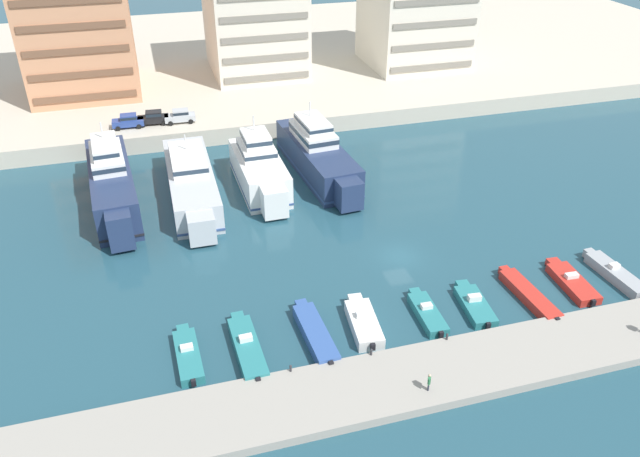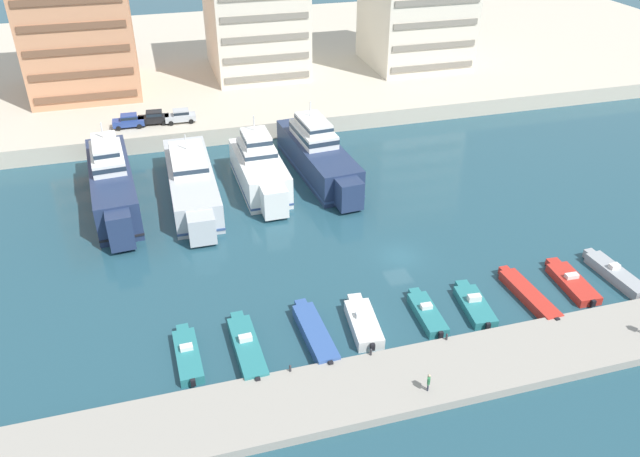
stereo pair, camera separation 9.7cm
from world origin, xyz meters
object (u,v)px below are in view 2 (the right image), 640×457
at_px(yacht_navy_far_left, 112,183).
at_px(pedestrian_mid_deck, 429,381).
at_px(car_black_left, 154,117).
at_px(motorboat_blue_mid_left, 315,333).
at_px(yacht_white_mid_left, 260,169).
at_px(motorboat_teal_center, 427,313).
at_px(motorboat_red_right, 572,282).
at_px(motorboat_red_mid_right, 528,295).
at_px(car_silver_mid_left, 181,116).
at_px(yacht_navy_center_left, 318,155).
at_px(car_blue_far_left, 129,120).
at_px(motorboat_grey_far_right, 615,274).
at_px(motorboat_white_center_left, 363,322).
at_px(motorboat_teal_far_left, 188,355).
at_px(yacht_silver_left, 192,182).
at_px(motorboat_teal_left, 247,348).

height_order(yacht_navy_far_left, pedestrian_mid_deck, yacht_navy_far_left).
bearing_deg(car_black_left, motorboat_blue_mid_left, -77.31).
bearing_deg(car_black_left, yacht_white_mid_left, -58.02).
bearing_deg(motorboat_teal_center, pedestrian_mid_deck, -113.99).
bearing_deg(motorboat_red_right, motorboat_red_mid_right, -172.76).
height_order(yacht_navy_far_left, car_silver_mid_left, yacht_navy_far_left).
relative_size(yacht_navy_center_left, car_silver_mid_left, 5.15).
bearing_deg(motorboat_teal_center, motorboat_red_mid_right, -1.09).
relative_size(yacht_navy_far_left, motorboat_blue_mid_left, 2.59).
relative_size(car_blue_far_left, pedestrian_mid_deck, 2.69).
relative_size(yacht_navy_far_left, car_black_left, 5.12).
distance_m(motorboat_red_right, car_blue_far_left, 58.48).
bearing_deg(yacht_navy_center_left, yacht_white_mid_left, -165.70).
xyz_separation_m(yacht_navy_center_left, motorboat_teal_center, (1.51, -29.25, -2.02)).
relative_size(yacht_white_mid_left, motorboat_grey_far_right, 2.06).
height_order(motorboat_teal_center, car_black_left, car_black_left).
bearing_deg(motorboat_blue_mid_left, motorboat_white_center_left, 2.58).
distance_m(car_black_left, car_silver_mid_left, 3.56).
height_order(motorboat_red_mid_right, motorboat_grey_far_right, motorboat_grey_far_right).
bearing_deg(motorboat_grey_far_right, car_silver_mid_left, 129.04).
height_order(motorboat_teal_far_left, car_black_left, car_black_left).
height_order(yacht_navy_far_left, motorboat_blue_mid_left, yacht_navy_far_left).
xyz_separation_m(motorboat_blue_mid_left, motorboat_teal_center, (10.00, 0.03, -0.11)).
relative_size(yacht_silver_left, motorboat_blue_mid_left, 2.62).
relative_size(motorboat_blue_mid_left, motorboat_grey_far_right, 1.06).
height_order(yacht_navy_center_left, motorboat_grey_far_right, yacht_navy_center_left).
relative_size(motorboat_red_right, motorboat_grey_far_right, 0.91).
distance_m(motorboat_blue_mid_left, car_black_left, 46.25).
bearing_deg(car_blue_far_left, yacht_white_mid_left, -50.47).
distance_m(motorboat_teal_far_left, motorboat_grey_far_right, 39.56).
relative_size(yacht_navy_far_left, motorboat_teal_center, 3.35).
bearing_deg(motorboat_blue_mid_left, motorboat_grey_far_right, 0.76).
bearing_deg(motorboat_white_center_left, car_silver_mid_left, 103.75).
xyz_separation_m(car_blue_far_left, pedestrian_mid_deck, (19.67, -53.20, -1.62)).
xyz_separation_m(motorboat_blue_mid_left, motorboat_red_mid_right, (19.77, -0.15, -0.08)).
bearing_deg(motorboat_white_center_left, car_blue_far_left, 111.68).
relative_size(motorboat_teal_left, car_silver_mid_left, 2.02).
bearing_deg(motorboat_teal_far_left, yacht_silver_left, 83.14).
relative_size(car_blue_far_left, car_black_left, 0.99).
height_order(motorboat_grey_far_right, car_black_left, car_black_left).
distance_m(motorboat_red_right, car_black_left, 56.63).
distance_m(motorboat_teal_center, pedestrian_mid_deck, 9.39).
bearing_deg(car_black_left, motorboat_grey_far_right, -48.57).
bearing_deg(motorboat_red_mid_right, yacht_navy_far_left, 141.56).
bearing_deg(car_silver_mid_left, yacht_navy_center_left, -45.48).
bearing_deg(yacht_navy_far_left, pedestrian_mid_deck, -59.01).
xyz_separation_m(yacht_white_mid_left, car_blue_far_left, (-14.35, 17.38, 0.92)).
bearing_deg(motorboat_teal_center, motorboat_teal_far_left, 178.85).
xyz_separation_m(motorboat_white_center_left, car_blue_far_left, (-17.71, 44.54, 2.75)).
bearing_deg(car_silver_mid_left, yacht_navy_far_left, -118.54).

